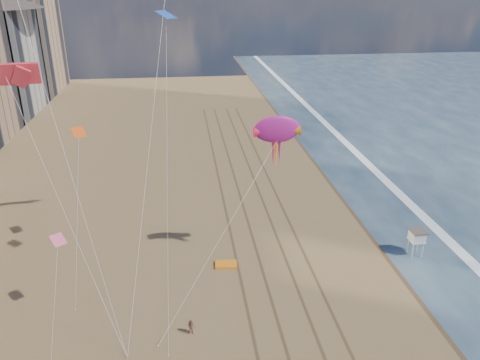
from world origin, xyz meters
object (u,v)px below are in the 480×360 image
(grounded_kite, at_px, (226,264))
(kite_flyer_b, at_px, (191,327))
(lifeguard_stand, at_px, (417,236))
(show_kite, at_px, (277,130))

(grounded_kite, height_order, kite_flyer_b, kite_flyer_b)
(grounded_kite, bearing_deg, kite_flyer_b, -106.65)
(lifeguard_stand, relative_size, kite_flyer_b, 2.10)
(show_kite, relative_size, kite_flyer_b, 14.39)
(grounded_kite, height_order, show_kite, show_kite)
(kite_flyer_b, bearing_deg, show_kite, 62.72)
(show_kite, bearing_deg, grounded_kite, 174.65)
(lifeguard_stand, relative_size, show_kite, 0.15)
(lifeguard_stand, height_order, grounded_kite, lifeguard_stand)
(lifeguard_stand, height_order, show_kite, show_kite)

